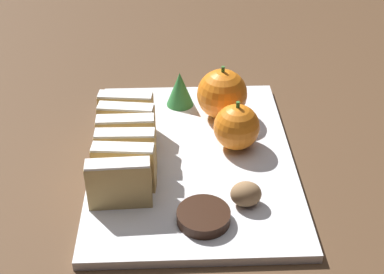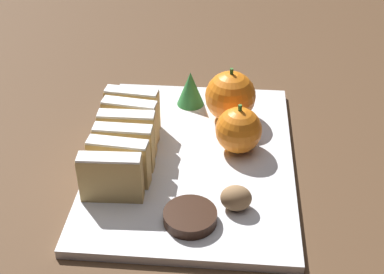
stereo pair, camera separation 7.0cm
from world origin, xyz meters
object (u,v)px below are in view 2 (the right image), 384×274
(walnut, at_px, (236,198))
(orange_far, at_px, (230,96))
(chocolate_cookie, at_px, (190,217))
(orange_near, at_px, (239,130))

(walnut, bearing_deg, orange_far, 93.63)
(walnut, xyz_separation_m, chocolate_cookie, (-0.05, -0.03, -0.01))
(orange_near, xyz_separation_m, chocolate_cookie, (-0.05, -0.14, -0.02))
(walnut, relative_size, chocolate_cookie, 0.60)
(orange_far, bearing_deg, walnut, -86.37)
(orange_far, bearing_deg, chocolate_cookie, -100.00)
(orange_far, bearing_deg, orange_near, -80.41)
(orange_far, relative_size, chocolate_cookie, 1.32)
(orange_near, height_order, orange_far, orange_far)
(orange_near, height_order, chocolate_cookie, orange_near)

